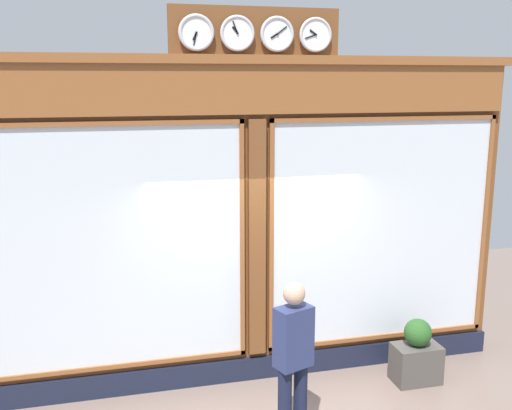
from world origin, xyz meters
TOP-DOWN VIEW (x-y plane):
  - shop_facade at (0.00, -0.13)m, footprint 6.44×0.42m
  - pedestrian at (-0.04, 1.34)m, footprint 0.41×0.33m
  - planter_box at (-1.86, 0.56)m, footprint 0.56×0.36m
  - planter_shrub at (-1.86, 0.56)m, footprint 0.33×0.33m

SIDE VIEW (x-z plane):
  - planter_box at x=-1.86m, z-range 0.00..0.47m
  - planter_shrub at x=-1.86m, z-range 0.47..0.80m
  - pedestrian at x=-0.04m, z-range 0.09..1.78m
  - shop_facade at x=0.00m, z-range -0.23..4.15m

